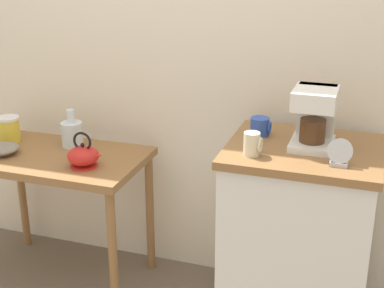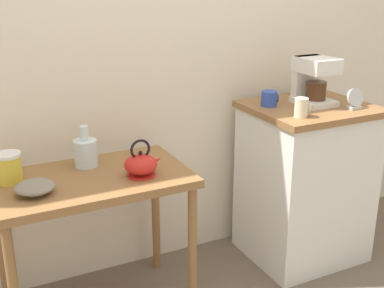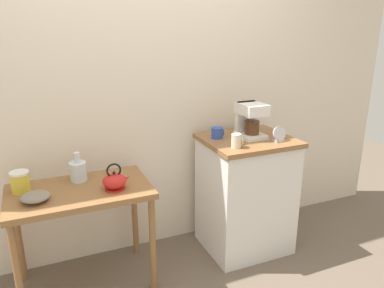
# 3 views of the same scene
# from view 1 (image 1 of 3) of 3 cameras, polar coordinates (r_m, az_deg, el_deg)

# --- Properties ---
(back_wall) EXTENTS (4.40, 0.10, 2.80)m
(back_wall) POSITION_cam_1_polar(r_m,az_deg,el_deg) (2.86, 1.00, 12.74)
(back_wall) COLOR beige
(back_wall) RESTS_ON ground_plane
(wooden_table) EXTENTS (0.91, 0.54, 0.73)m
(wooden_table) POSITION_cam_1_polar(r_m,az_deg,el_deg) (2.99, -13.49, -2.77)
(wooden_table) COLOR olive
(wooden_table) RESTS_ON ground_plane
(kitchen_counter) EXTENTS (0.66, 0.58, 0.93)m
(kitchen_counter) POSITION_cam_1_polar(r_m,az_deg,el_deg) (2.66, 10.68, -9.62)
(kitchen_counter) COLOR white
(kitchen_counter) RESTS_ON ground_plane
(bowl_stoneware) EXTENTS (0.17, 0.17, 0.06)m
(bowl_stoneware) POSITION_cam_1_polar(r_m,az_deg,el_deg) (3.03, -18.79, -0.44)
(bowl_stoneware) COLOR gray
(bowl_stoneware) RESTS_ON wooden_table
(teakettle) EXTENTS (0.19, 0.15, 0.18)m
(teakettle) POSITION_cam_1_polar(r_m,az_deg,el_deg) (2.75, -10.98, -1.18)
(teakettle) COLOR red
(teakettle) RESTS_ON wooden_table
(glass_carafe_vase) EXTENTS (0.11, 0.11, 0.20)m
(glass_carafe_vase) POSITION_cam_1_polar(r_m,az_deg,el_deg) (3.03, -12.14, 1.08)
(glass_carafe_vase) COLOR silver
(glass_carafe_vase) RESTS_ON wooden_table
(canister_enamel) EXTENTS (0.12, 0.12, 0.14)m
(canister_enamel) POSITION_cam_1_polar(r_m,az_deg,el_deg) (3.19, -18.14, 1.45)
(canister_enamel) COLOR gold
(canister_enamel) RESTS_ON wooden_table
(coffee_maker) EXTENTS (0.18, 0.22, 0.26)m
(coffee_maker) POSITION_cam_1_polar(r_m,az_deg,el_deg) (2.45, 12.38, 2.95)
(coffee_maker) COLOR white
(coffee_maker) RESTS_ON kitchen_counter
(mug_blue) EXTENTS (0.09, 0.09, 0.08)m
(mug_blue) POSITION_cam_1_polar(r_m,az_deg,el_deg) (2.57, 6.97, 1.78)
(mug_blue) COLOR #2D4CAD
(mug_blue) RESTS_ON kitchen_counter
(mug_small_cream) EXTENTS (0.08, 0.07, 0.10)m
(mug_small_cream) POSITION_cam_1_polar(r_m,az_deg,el_deg) (2.33, 6.18, 0.00)
(mug_small_cream) COLOR beige
(mug_small_cream) RESTS_ON kitchen_counter
(table_clock) EXTENTS (0.10, 0.05, 0.11)m
(table_clock) POSITION_cam_1_polar(r_m,az_deg,el_deg) (2.28, 14.82, -0.97)
(table_clock) COLOR #B2B5BA
(table_clock) RESTS_ON kitchen_counter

